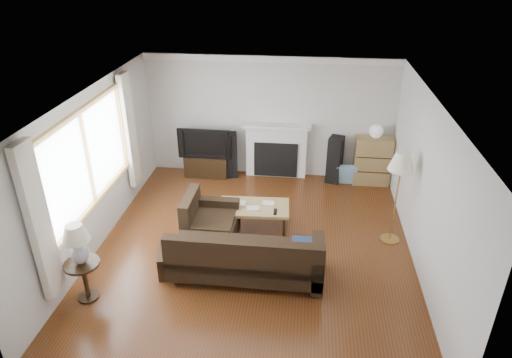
# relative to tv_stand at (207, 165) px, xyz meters

# --- Properties ---
(room) EXTENTS (5.10, 5.60, 2.54)m
(room) POSITION_rel_tv_stand_xyz_m (1.30, -2.50, 1.03)
(room) COLOR #552C13
(room) RESTS_ON ground
(window) EXTENTS (0.12, 2.74, 1.54)m
(window) POSITION_rel_tv_stand_xyz_m (-1.15, -2.70, 1.33)
(window) COLOR olive
(window) RESTS_ON room
(curtain_near) EXTENTS (0.10, 0.35, 2.10)m
(curtain_near) POSITION_rel_tv_stand_xyz_m (-1.10, -4.22, 1.18)
(curtain_near) COLOR silver
(curtain_near) RESTS_ON room
(curtain_far) EXTENTS (0.10, 0.35, 2.10)m
(curtain_far) POSITION_rel_tv_stand_xyz_m (-1.10, -1.18, 1.18)
(curtain_far) COLOR silver
(curtain_far) RESTS_ON room
(fireplace) EXTENTS (1.40, 0.26, 1.15)m
(fireplace) POSITION_rel_tv_stand_xyz_m (1.45, 0.14, 0.35)
(fireplace) COLOR white
(fireplace) RESTS_ON room
(tv_stand) EXTENTS (0.90, 0.40, 0.45)m
(tv_stand) POSITION_rel_tv_stand_xyz_m (0.00, 0.00, 0.00)
(tv_stand) COLOR black
(tv_stand) RESTS_ON ground
(television) EXTENTS (1.10, 0.14, 0.63)m
(television) POSITION_rel_tv_stand_xyz_m (0.00, 0.00, 0.54)
(television) COLOR black
(television) RESTS_ON tv_stand
(speaker_left) EXTENTS (0.32, 0.36, 0.94)m
(speaker_left) POSITION_rel_tv_stand_xyz_m (0.51, 0.04, 0.25)
(speaker_left) COLOR black
(speaker_left) RESTS_ON ground
(speaker_right) EXTENTS (0.35, 0.39, 0.97)m
(speaker_right) POSITION_rel_tv_stand_xyz_m (2.66, 0.03, 0.26)
(speaker_right) COLOR black
(speaker_right) RESTS_ON ground
(bookshelf) EXTENTS (0.73, 0.34, 1.00)m
(bookshelf) POSITION_rel_tv_stand_xyz_m (3.41, 0.03, 0.27)
(bookshelf) COLOR olive
(bookshelf) RESTS_ON ground
(globe_lamp) EXTENTS (0.27, 0.27, 0.27)m
(globe_lamp) POSITION_rel_tv_stand_xyz_m (3.41, 0.03, 0.91)
(globe_lamp) COLOR white
(globe_lamp) RESTS_ON bookshelf
(sectional_sofa) EXTENTS (2.41, 1.76, 0.78)m
(sectional_sofa) POSITION_rel_tv_stand_xyz_m (1.27, -3.20, 0.16)
(sectional_sofa) COLOR black
(sectional_sofa) RESTS_ON ground
(coffee_table) EXTENTS (1.21, 0.70, 0.46)m
(coffee_table) POSITION_rel_tv_stand_xyz_m (1.23, -1.96, 0.01)
(coffee_table) COLOR #A2854D
(coffee_table) RESTS_ON ground
(footstool) EXTENTS (0.53, 0.53, 0.37)m
(footstool) POSITION_rel_tv_stand_xyz_m (0.18, -3.25, -0.04)
(footstool) COLOR black
(footstool) RESTS_ON ground
(floor_lamp) EXTENTS (0.44, 0.44, 1.59)m
(floor_lamp) POSITION_rel_tv_stand_xyz_m (3.52, -2.02, 0.57)
(floor_lamp) COLOR #AC7F3B
(floor_lamp) RESTS_ON ground
(side_table) EXTENTS (0.48, 0.48, 0.59)m
(side_table) POSITION_rel_tv_stand_xyz_m (-0.85, -3.92, 0.07)
(side_table) COLOR black
(side_table) RESTS_ON ground
(table_lamp) EXTENTS (0.36, 0.36, 0.59)m
(table_lamp) POSITION_rel_tv_stand_xyz_m (-0.85, -3.92, 0.66)
(table_lamp) COLOR silver
(table_lamp) RESTS_ON side_table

